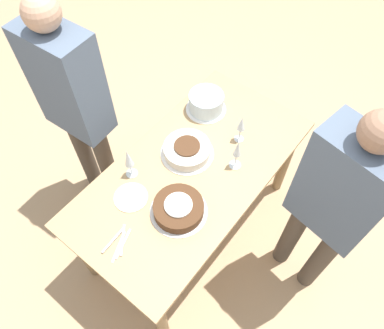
% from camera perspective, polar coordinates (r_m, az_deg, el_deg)
% --- Properties ---
extents(ground_plane, '(12.00, 12.00, 0.00)m').
position_cam_1_polar(ground_plane, '(2.81, 0.00, -9.27)').
color(ground_plane, tan).
extents(dining_table, '(1.51, 0.78, 0.76)m').
position_cam_1_polar(dining_table, '(2.26, 0.00, -2.48)').
color(dining_table, tan).
rests_on(dining_table, ground_plane).
extents(cake_center_white, '(0.32, 0.32, 0.08)m').
position_cam_1_polar(cake_center_white, '(2.19, -0.75, 2.22)').
color(cake_center_white, white).
rests_on(cake_center_white, dining_table).
extents(cake_front_chocolate, '(0.31, 0.31, 0.08)m').
position_cam_1_polar(cake_front_chocolate, '(1.98, -2.07, -6.71)').
color(cake_front_chocolate, white).
rests_on(cake_front_chocolate, dining_table).
extents(cake_back_decorated, '(0.26, 0.26, 0.12)m').
position_cam_1_polar(cake_back_decorated, '(2.40, 2.17, 9.40)').
color(cake_back_decorated, white).
rests_on(cake_back_decorated, dining_table).
extents(wine_glass_near, '(0.06, 0.06, 0.20)m').
position_cam_1_polar(wine_glass_near, '(2.19, 7.51, 6.03)').
color(wine_glass_near, silver).
rests_on(wine_glass_near, dining_table).
extents(wine_glass_far, '(0.07, 0.07, 0.22)m').
position_cam_1_polar(wine_glass_far, '(2.06, 6.92, 2.16)').
color(wine_glass_far, silver).
rests_on(wine_glass_far, dining_table).
extents(wine_glass_extra, '(0.07, 0.07, 0.22)m').
position_cam_1_polar(wine_glass_extra, '(2.04, -9.66, 0.79)').
color(wine_glass_extra, silver).
rests_on(wine_glass_extra, dining_table).
extents(dessert_plate_left, '(0.19, 0.19, 0.01)m').
position_cam_1_polar(dessert_plate_left, '(2.08, -9.30, -4.96)').
color(dessert_plate_left, beige).
rests_on(dessert_plate_left, dining_table).
extents(fork_pile, '(0.19, 0.12, 0.01)m').
position_cam_1_polar(fork_pile, '(1.97, -11.00, -11.57)').
color(fork_pile, silver).
rests_on(fork_pile, dining_table).
extents(person_cutting, '(0.28, 0.43, 1.57)m').
position_cam_1_polar(person_cutting, '(1.96, 21.00, -5.29)').
color(person_cutting, '#4C4238').
rests_on(person_cutting, ground_plane).
extents(person_watching, '(0.25, 0.41, 1.64)m').
position_cam_1_polar(person_watching, '(2.28, -17.58, 9.38)').
color(person_watching, '#4C4238').
rests_on(person_watching, ground_plane).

